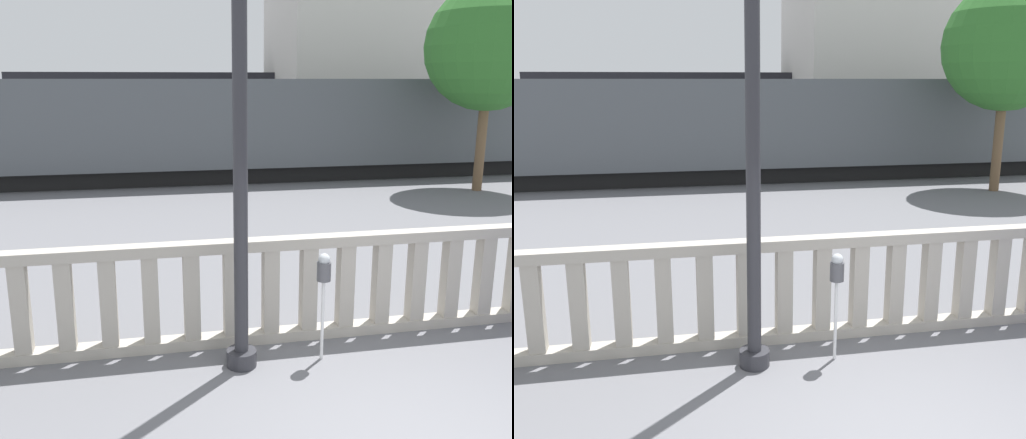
# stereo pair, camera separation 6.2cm
# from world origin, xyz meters

# --- Properties ---
(balustrade) EXTENTS (15.55, 0.24, 1.40)m
(balustrade) POSITION_xyz_m (0.00, 2.67, 0.70)
(balustrade) COLOR #ADA599
(balustrade) RESTS_ON ground
(lamppost) EXTENTS (0.37, 0.37, 5.91)m
(lamppost) POSITION_xyz_m (-1.26, 2.06, 3.06)
(lamppost) COLOR #2D2D33
(lamppost) RESTS_ON ground
(parking_meter) EXTENTS (0.17, 0.17, 1.36)m
(parking_meter) POSITION_xyz_m (-0.26, 2.04, 1.09)
(parking_meter) COLOR silver
(parking_meter) RESTS_ON ground
(train_near) EXTENTS (21.78, 3.13, 3.99)m
(train_near) POSITION_xyz_m (2.14, 15.45, 1.79)
(train_near) COLOR black
(train_near) RESTS_ON ground
(train_far) EXTENTS (20.15, 3.19, 4.32)m
(train_far) POSITION_xyz_m (1.89, 25.82, 1.96)
(train_far) COLOR black
(train_far) RESTS_ON ground
(building_block) EXTENTS (10.02, 6.69, 10.34)m
(building_block) POSITION_xyz_m (9.34, 23.50, 5.17)
(building_block) COLOR beige
(building_block) RESTS_ON ground
(tree_left) EXTENTS (3.78, 3.78, 6.22)m
(tree_left) POSITION_xyz_m (7.91, 11.71, 4.31)
(tree_left) COLOR brown
(tree_left) RESTS_ON ground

